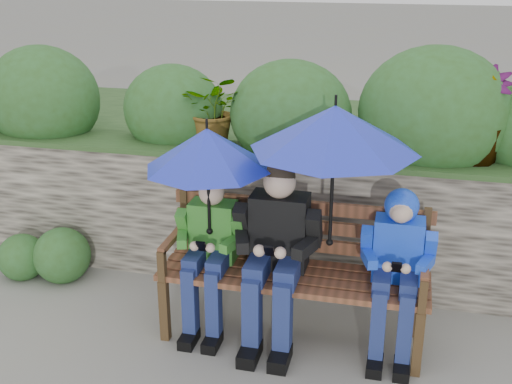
% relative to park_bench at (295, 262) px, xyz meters
% --- Properties ---
extents(ground, '(60.00, 60.00, 0.00)m').
position_rel_park_bench_xyz_m(ground, '(-0.28, -0.03, -0.52)').
color(ground, gray).
rests_on(ground, ground).
extents(garden_backdrop, '(8.01, 2.84, 1.89)m').
position_rel_park_bench_xyz_m(garden_backdrop, '(-0.27, 1.55, 0.16)').
color(garden_backdrop, '#36332C').
rests_on(garden_backdrop, ground).
extents(park_bench, '(1.72, 0.50, 0.91)m').
position_rel_park_bench_xyz_m(park_bench, '(0.00, 0.00, 0.00)').
color(park_bench, '#3F2D19').
rests_on(park_bench, ground).
extents(boy_left, '(0.45, 0.52, 1.06)m').
position_rel_park_bench_xyz_m(boy_left, '(-0.56, -0.07, 0.08)').
color(boy_left, '#35871E').
rests_on(boy_left, ground).
extents(boy_middle, '(0.55, 0.64, 1.19)m').
position_rel_park_bench_xyz_m(boy_middle, '(-0.11, -0.09, 0.14)').
color(boy_middle, black).
rests_on(boy_middle, ground).
extents(boy_right, '(0.45, 0.55, 1.07)m').
position_rel_park_bench_xyz_m(boy_right, '(0.64, -0.06, 0.13)').
color(boy_right, '#1325CA').
rests_on(boy_right, ground).
extents(umbrella_left, '(0.81, 0.81, 0.77)m').
position_rel_park_bench_xyz_m(umbrella_left, '(-0.55, -0.07, 0.75)').
color(umbrella_left, '#1F2EC4').
rests_on(umbrella_left, ground).
extents(umbrella_right, '(1.00, 1.00, 0.94)m').
position_rel_park_bench_xyz_m(umbrella_right, '(0.23, -0.10, 0.93)').
color(umbrella_right, '#1F2EC4').
rests_on(umbrella_right, ground).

